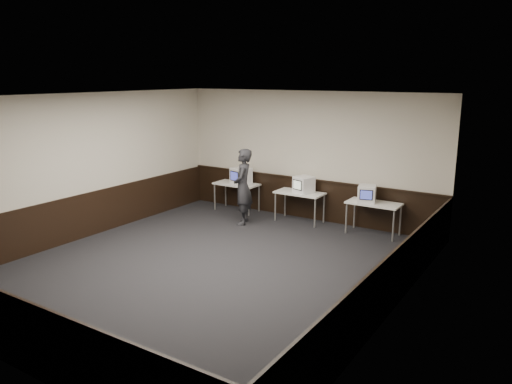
# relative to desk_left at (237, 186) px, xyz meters

# --- Properties ---
(floor) EXTENTS (8.00, 8.00, 0.00)m
(floor) POSITION_rel_desk_left_xyz_m (1.90, -3.60, -0.68)
(floor) COLOR black
(floor) RESTS_ON ground
(ceiling) EXTENTS (8.00, 8.00, 0.00)m
(ceiling) POSITION_rel_desk_left_xyz_m (1.90, -3.60, 2.52)
(ceiling) COLOR white
(ceiling) RESTS_ON back_wall
(back_wall) EXTENTS (7.00, 0.00, 7.00)m
(back_wall) POSITION_rel_desk_left_xyz_m (1.90, 0.40, 0.92)
(back_wall) COLOR beige
(back_wall) RESTS_ON ground
(left_wall) EXTENTS (0.00, 8.00, 8.00)m
(left_wall) POSITION_rel_desk_left_xyz_m (-1.60, -3.60, 0.92)
(left_wall) COLOR beige
(left_wall) RESTS_ON ground
(right_wall) EXTENTS (0.00, 8.00, 8.00)m
(right_wall) POSITION_rel_desk_left_xyz_m (5.40, -3.60, 0.92)
(right_wall) COLOR beige
(right_wall) RESTS_ON ground
(wainscot_back) EXTENTS (6.98, 0.04, 1.00)m
(wainscot_back) POSITION_rel_desk_left_xyz_m (1.90, 0.38, -0.18)
(wainscot_back) COLOR black
(wainscot_back) RESTS_ON back_wall
(wainscot_front) EXTENTS (6.98, 0.04, 1.00)m
(wainscot_front) POSITION_rel_desk_left_xyz_m (1.90, -7.58, -0.18)
(wainscot_front) COLOR black
(wainscot_front) RESTS_ON front_wall
(wainscot_left) EXTENTS (0.04, 7.98, 1.00)m
(wainscot_left) POSITION_rel_desk_left_xyz_m (-1.58, -3.60, -0.18)
(wainscot_left) COLOR black
(wainscot_left) RESTS_ON left_wall
(wainscot_right) EXTENTS (0.04, 7.98, 1.00)m
(wainscot_right) POSITION_rel_desk_left_xyz_m (5.38, -3.60, -0.18)
(wainscot_right) COLOR black
(wainscot_right) RESTS_ON right_wall
(wainscot_rail) EXTENTS (6.98, 0.06, 0.04)m
(wainscot_rail) POSITION_rel_desk_left_xyz_m (1.90, 0.36, 0.34)
(wainscot_rail) COLOR black
(wainscot_rail) RESTS_ON wainscot_back
(desk_left) EXTENTS (1.20, 0.60, 0.75)m
(desk_left) POSITION_rel_desk_left_xyz_m (0.00, 0.00, 0.00)
(desk_left) COLOR white
(desk_left) RESTS_ON ground
(desk_center) EXTENTS (1.20, 0.60, 0.75)m
(desk_center) POSITION_rel_desk_left_xyz_m (1.90, 0.00, 0.00)
(desk_center) COLOR white
(desk_center) RESTS_ON ground
(desk_right) EXTENTS (1.20, 0.60, 0.75)m
(desk_right) POSITION_rel_desk_left_xyz_m (3.80, 0.00, 0.00)
(desk_right) COLOR white
(desk_right) RESTS_ON ground
(emac_left) EXTENTS (0.54, 0.55, 0.43)m
(emac_left) POSITION_rel_desk_left_xyz_m (0.14, 0.01, 0.29)
(emac_left) COLOR white
(emac_left) RESTS_ON desk_left
(emac_center) EXTENTS (0.52, 0.53, 0.40)m
(emac_center) POSITION_rel_desk_left_xyz_m (2.00, 0.01, 0.27)
(emac_center) COLOR white
(emac_center) RESTS_ON desk_center
(emac_right) EXTENTS (0.48, 0.50, 0.39)m
(emac_right) POSITION_rel_desk_left_xyz_m (3.64, -0.05, 0.27)
(emac_right) COLOR white
(emac_right) RESTS_ON desk_right
(person) EXTENTS (0.68, 0.80, 1.85)m
(person) POSITION_rel_desk_left_xyz_m (0.82, -0.90, 0.25)
(person) COLOR #242429
(person) RESTS_ON ground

